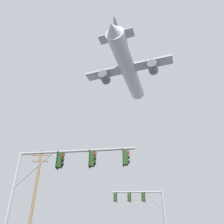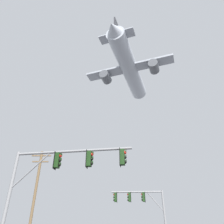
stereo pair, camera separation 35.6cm
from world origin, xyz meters
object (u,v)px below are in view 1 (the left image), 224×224
at_px(signal_pole_near, 62,172).
at_px(signal_pole_far, 143,204).
at_px(utility_pole, 34,195).
at_px(airplane, 128,69).

bearing_deg(signal_pole_near, signal_pole_far, 61.50).
distance_m(signal_pole_far, utility_pole, 11.27).
height_order(utility_pole, airplane, airplane).
relative_size(signal_pole_far, utility_pole, 0.58).
height_order(signal_pole_near, signal_pole_far, signal_pole_near).
height_order(signal_pole_far, airplane, airplane).
relative_size(signal_pole_near, airplane, 0.26).
distance_m(signal_pole_near, utility_pole, 12.36).
xyz_separation_m(signal_pole_near, airplane, (7.27, 28.89, 33.28)).
distance_m(signal_pole_far, airplane, 37.91).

